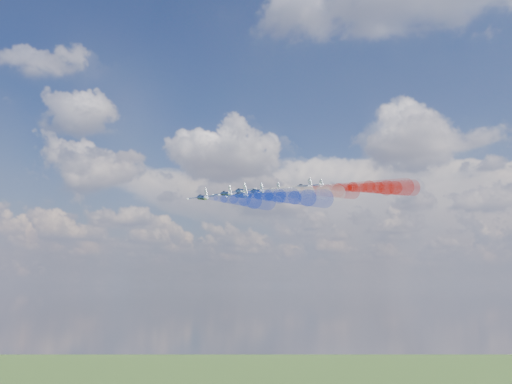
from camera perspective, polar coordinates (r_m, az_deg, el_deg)
The scene contains 16 objects.
jet_lead at distance 188.52m, azimuth -1.42°, elevation 0.10°, with size 9.22×11.52×3.07m, color black, non-canonical shape.
trail_lead at distance 163.95m, azimuth 1.64°, elevation 0.05°, with size 3.84×42.42×3.84m, color white, non-canonical shape.
jet_inner_left at distance 177.80m, azimuth -2.83°, elevation -0.17°, with size 9.22×11.52×3.07m, color black, non-canonical shape.
trail_inner_left at distance 153.00m, azimuth 0.21°, elevation -0.26°, with size 3.84×42.42×3.84m, color #1833CE, non-canonical shape.
jet_inner_right at distance 182.52m, azimuth 1.69°, elevation 0.15°, with size 9.22×11.52×3.07m, color black, non-canonical shape.
trail_inner_right at distance 158.55m, azimuth 5.33°, elevation 0.11°, with size 3.84×42.42×3.84m, color red, non-canonical shape.
jet_outer_left at distance 164.77m, azimuth -5.08°, elevation -0.53°, with size 9.22×11.52×3.07m, color black, non-canonical shape.
trail_outer_left at distance 139.65m, azimuth -2.14°, elevation -0.70°, with size 3.84×42.42×3.84m, color #1833CE, non-canonical shape.
jet_center_third at distance 170.77m, azimuth 0.10°, elevation 0.05°, with size 9.22×11.52×3.07m, color black, non-canonical shape.
trail_center_third at distance 146.51m, azimuth 3.77°, elevation -0.01°, with size 3.84×42.42×3.84m, color white, non-canonical shape.
jet_outer_right at distance 176.57m, azimuth 5.66°, elevation 0.42°, with size 9.22×11.52×3.07m, color black, non-canonical shape.
trail_outer_right at distance 153.49m, azimuth 10.05°, elevation 0.41°, with size 3.84×42.42×3.84m, color red, non-canonical shape.
jet_rear_left at distance 157.82m, azimuth -1.41°, elevation -0.33°, with size 9.22×11.52×3.07m, color black, non-canonical shape.
trail_rear_left at distance 133.31m, azimuth 2.36°, elevation -0.47°, with size 3.84×42.42×3.84m, color #1833CE, non-canonical shape.
jet_rear_right at distance 165.00m, azimuth 4.56°, elevation 0.47°, with size 9.22×11.52×3.07m, color black, non-canonical shape.
trail_rear_right at distance 141.70m, azimuth 9.13°, elevation 0.47°, with size 3.84×42.42×3.84m, color red, non-canonical shape.
Camera 1 is at (78.34, -164.14, 112.02)m, focal length 42.35 mm.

